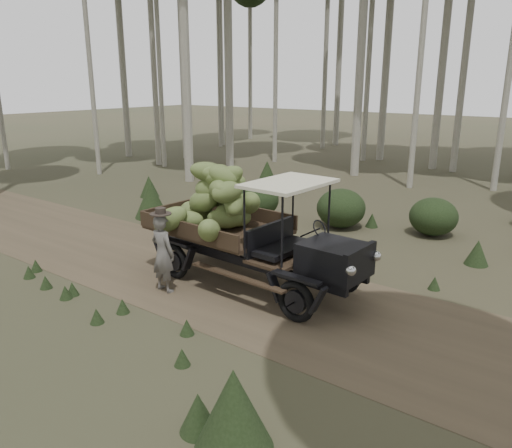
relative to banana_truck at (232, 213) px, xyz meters
name	(u,v)px	position (x,y,z in m)	size (l,w,h in m)	color
ground	(197,275)	(-0.77, -0.39, -1.55)	(120.00, 120.00, 0.00)	#473D2B
dirt_track	(197,275)	(-0.77, -0.39, -1.55)	(70.00, 4.00, 0.01)	brown
banana_truck	(232,213)	(0.00, 0.00, 0.00)	(5.48, 2.67, 2.70)	black
farmer	(163,252)	(-0.70, -1.48, -0.67)	(0.63, 0.47, 1.85)	#5D5A55
undergrowth	(242,245)	(-0.33, 0.79, -1.05)	(21.88, 22.04, 1.23)	#233319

